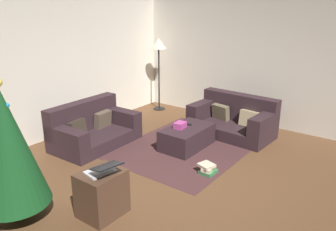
# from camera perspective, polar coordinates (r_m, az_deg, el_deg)

# --- Properties ---
(ground_plane) EXTENTS (6.40, 6.40, 0.00)m
(ground_plane) POSITION_cam_1_polar(r_m,az_deg,el_deg) (4.86, 3.20, -11.90)
(ground_plane) COLOR brown
(rear_partition) EXTENTS (6.40, 0.12, 2.60)m
(rear_partition) POSITION_cam_1_polar(r_m,az_deg,el_deg) (6.58, -20.16, 7.21)
(rear_partition) COLOR silver
(rear_partition) RESTS_ON ground_plane
(corner_partition) EXTENTS (0.12, 6.40, 2.60)m
(corner_partition) POSITION_cam_1_polar(r_m,az_deg,el_deg) (7.13, 17.71, 8.26)
(corner_partition) COLOR silver
(corner_partition) RESTS_ON ground_plane
(couch_left) EXTENTS (1.56, 0.94, 0.77)m
(couch_left) POSITION_cam_1_polar(r_m,az_deg,el_deg) (6.29, -12.75, -2.19)
(couch_left) COLOR #2D1E23
(couch_left) RESTS_ON ground_plane
(couch_right) EXTENTS (0.94, 1.61, 0.76)m
(couch_right) POSITION_cam_1_polar(r_m,az_deg,el_deg) (6.72, 11.06, -0.66)
(couch_right) COLOR #2D1E23
(couch_right) RESTS_ON ground_plane
(ottoman) EXTENTS (0.99, 0.60, 0.37)m
(ottoman) POSITION_cam_1_polar(r_m,az_deg,el_deg) (6.03, 3.23, -3.68)
(ottoman) COLOR #2D1E23
(ottoman) RESTS_ON ground_plane
(gift_box) EXTENTS (0.22, 0.18, 0.11)m
(gift_box) POSITION_cam_1_polar(r_m,az_deg,el_deg) (5.91, 2.06, -1.64)
(gift_box) COLOR #B23F8C
(gift_box) RESTS_ON ottoman
(tv_remote) EXTENTS (0.08, 0.17, 0.02)m
(tv_remote) POSITION_cam_1_polar(r_m,az_deg,el_deg) (6.09, 3.28, -1.46)
(tv_remote) COLOR black
(tv_remote) RESTS_ON ottoman
(christmas_tree) EXTENTS (0.81, 0.81, 1.72)m
(christmas_tree) POSITION_cam_1_polar(r_m,az_deg,el_deg) (4.16, -25.44, -4.92)
(christmas_tree) COLOR brown
(christmas_tree) RESTS_ON ground_plane
(side_table) EXTENTS (0.52, 0.44, 0.57)m
(side_table) POSITION_cam_1_polar(r_m,az_deg,el_deg) (4.23, -11.10, -12.79)
(side_table) COLOR #4C3323
(side_table) RESTS_ON ground_plane
(laptop) EXTENTS (0.40, 0.45, 0.17)m
(laptop) POSITION_cam_1_polar(r_m,az_deg,el_deg) (4.02, -10.97, -8.96)
(laptop) COLOR silver
(laptop) RESTS_ON side_table
(book_stack) EXTENTS (0.26, 0.27, 0.15)m
(book_stack) POSITION_cam_1_polar(r_m,az_deg,el_deg) (5.20, 6.71, -8.94)
(book_stack) COLOR #387A47
(book_stack) RESTS_ON ground_plane
(corner_lamp) EXTENTS (0.36, 0.36, 1.70)m
(corner_lamp) POSITION_cam_1_polar(r_m,az_deg,el_deg) (7.93, -1.58, 11.16)
(corner_lamp) COLOR black
(corner_lamp) RESTS_ON ground_plane
(area_rug) EXTENTS (2.60, 2.00, 0.01)m
(area_rug) POSITION_cam_1_polar(r_m,az_deg,el_deg) (6.10, 3.20, -5.27)
(area_rug) COLOR #432728
(area_rug) RESTS_ON ground_plane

